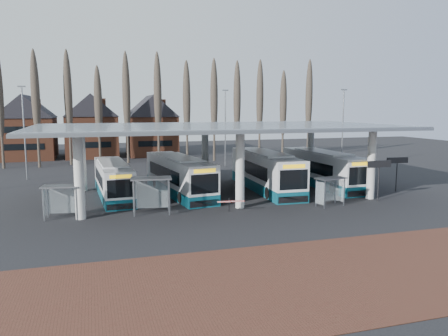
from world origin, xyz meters
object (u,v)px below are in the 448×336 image
object	(u,v)px
bus_0	(113,180)
bus_3	(322,169)
shelter_0	(62,194)
shelter_2	(329,185)
bus_1	(179,176)
shelter_1	(151,187)
bus_2	(265,172)

from	to	relation	value
bus_0	bus_3	bearing A→B (deg)	-4.12
bus_0	shelter_0	xyz separation A→B (m)	(-3.88, -6.80, 0.28)
shelter_2	bus_1	bearing A→B (deg)	128.23
bus_0	shelter_1	distance (m)	7.64
bus_0	shelter_0	bearing A→B (deg)	-122.92
bus_0	bus_1	size ratio (longest dim) A/B	0.89
bus_0	bus_1	xyz separation A→B (m)	(5.83, -0.35, 0.17)
shelter_1	bus_0	bearing A→B (deg)	115.18
bus_2	bus_3	size ratio (longest dim) A/B	1.05
bus_3	shelter_2	bearing A→B (deg)	-117.39
bus_2	bus_1	bearing A→B (deg)	179.25
shelter_0	shelter_2	xyz separation A→B (m)	(20.40, -1.90, -0.08)
shelter_0	bus_1	bearing A→B (deg)	43.11
shelter_1	bus_3	bearing A→B (deg)	27.48
bus_1	shelter_0	size ratio (longest dim) A/B	4.59
bus_0	shelter_0	world-z (taller)	bus_0
bus_1	bus_3	distance (m)	14.75
bus_2	shelter_1	size ratio (longest dim) A/B	4.26
bus_0	shelter_2	size ratio (longest dim) A/B	4.19
bus_1	bus_2	size ratio (longest dim) A/B	0.96
shelter_0	shelter_1	world-z (taller)	shelter_1
bus_0	shelter_1	xyz separation A→B (m)	(2.42, -7.23, 0.53)
bus_0	bus_2	size ratio (longest dim) A/B	0.85
bus_1	bus_0	bearing A→B (deg)	168.73
bus_0	bus_2	world-z (taller)	bus_2
bus_2	bus_3	bearing A→B (deg)	5.52
bus_1	shelter_0	distance (m)	11.66
bus_3	shelter_1	xyz separation A→B (m)	(-18.16, -6.91, 0.35)
bus_1	shelter_2	size ratio (longest dim) A/B	4.71
bus_1	shelter_1	size ratio (longest dim) A/B	4.09
shelter_0	bus_3	bearing A→B (deg)	24.33
bus_1	bus_3	xyz separation A→B (m)	(14.75, 0.03, 0.02)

